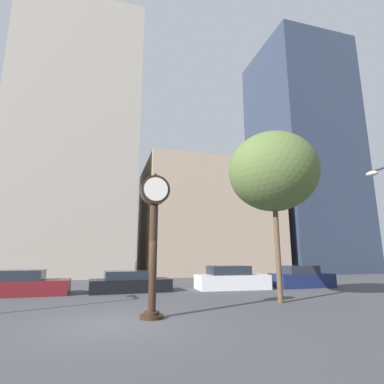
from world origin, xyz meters
name	(u,v)px	position (x,y,z in m)	size (l,w,h in m)	color
ground_plane	(115,324)	(0.00, 0.00, 0.00)	(200.00, 200.00, 0.00)	#424247
building_tall_tower	(78,144)	(-4.03, 24.00, 14.20)	(12.50, 12.00, 28.39)	#ADA393
building_storefront_row	(206,220)	(10.94, 24.00, 6.20)	(14.78, 12.00, 12.40)	tan
building_glass_modern	(301,156)	(25.01, 24.00, 15.61)	(11.04, 12.00, 31.21)	#2D384C
street_clock	(154,222)	(1.17, 0.54, 3.16)	(1.03, 0.78, 4.93)	black
car_maroon	(19,285)	(-4.62, 8.14, 0.54)	(4.83, 2.00, 1.28)	maroon
car_black	(130,283)	(1.02, 8.19, 0.49)	(4.59, 2.14, 1.16)	black
car_white	(231,279)	(7.19, 7.97, 0.59)	(4.49, 2.16, 1.40)	silver
car_navy	(301,278)	(12.06, 7.77, 0.59)	(3.90, 1.88, 1.38)	#19234C
bare_tree	(273,172)	(7.08, 2.32, 5.93)	(4.21, 4.21, 7.84)	brown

